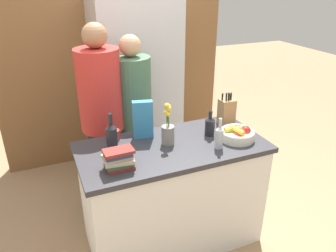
{
  "coord_description": "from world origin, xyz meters",
  "views": [
    {
      "loc": [
        -0.86,
        -1.98,
        2.06
      ],
      "look_at": [
        0.0,
        0.09,
        1.02
      ],
      "focal_mm": 35.0,
      "sensor_mm": 36.0,
      "label": 1
    }
  ],
  "objects_px": {
    "person_at_sink": "(102,114)",
    "fruit_bowl": "(238,134)",
    "person_in_blue": "(133,113)",
    "bottle_wine": "(219,137)",
    "cereal_box": "(143,120)",
    "bottle_oil": "(112,137)",
    "book_stack": "(119,159)",
    "knife_block": "(227,112)",
    "refrigerator": "(137,87)",
    "flower_vase": "(168,131)",
    "coffee_mug": "(114,135)",
    "bottle_vinegar": "(210,126)"
  },
  "relations": [
    {
      "from": "cereal_box",
      "to": "bottle_oil",
      "type": "relative_size",
      "value": 1.02
    },
    {
      "from": "fruit_bowl",
      "to": "knife_block",
      "type": "height_order",
      "value": "knife_block"
    },
    {
      "from": "flower_vase",
      "to": "person_in_blue",
      "type": "xyz_separation_m",
      "value": [
        -0.07,
        0.66,
        -0.1
      ]
    },
    {
      "from": "knife_block",
      "to": "coffee_mug",
      "type": "height_order",
      "value": "knife_block"
    },
    {
      "from": "cereal_box",
      "to": "person_at_sink",
      "type": "distance_m",
      "value": 0.49
    },
    {
      "from": "knife_block",
      "to": "book_stack",
      "type": "relative_size",
      "value": 1.37
    },
    {
      "from": "knife_block",
      "to": "cereal_box",
      "type": "relative_size",
      "value": 0.95
    },
    {
      "from": "book_stack",
      "to": "person_at_sink",
      "type": "distance_m",
      "value": 0.8
    },
    {
      "from": "book_stack",
      "to": "refrigerator",
      "type": "bearing_deg",
      "value": 68.13
    },
    {
      "from": "bottle_oil",
      "to": "knife_block",
      "type": "bearing_deg",
      "value": 5.19
    },
    {
      "from": "flower_vase",
      "to": "cereal_box",
      "type": "relative_size",
      "value": 1.08
    },
    {
      "from": "knife_block",
      "to": "bottle_vinegar",
      "type": "xyz_separation_m",
      "value": [
        -0.23,
        -0.13,
        -0.03
      ]
    },
    {
      "from": "refrigerator",
      "to": "person_at_sink",
      "type": "distance_m",
      "value": 0.88
    },
    {
      "from": "fruit_bowl",
      "to": "flower_vase",
      "type": "relative_size",
      "value": 0.82
    },
    {
      "from": "person_at_sink",
      "to": "fruit_bowl",
      "type": "bearing_deg",
      "value": -38.04
    },
    {
      "from": "bottle_vinegar",
      "to": "person_in_blue",
      "type": "height_order",
      "value": "person_in_blue"
    },
    {
      "from": "fruit_bowl",
      "to": "person_at_sink",
      "type": "distance_m",
      "value": 1.16
    },
    {
      "from": "cereal_box",
      "to": "person_at_sink",
      "type": "bearing_deg",
      "value": 118.16
    },
    {
      "from": "bottle_vinegar",
      "to": "person_at_sink",
      "type": "distance_m",
      "value": 0.94
    },
    {
      "from": "fruit_bowl",
      "to": "book_stack",
      "type": "height_order",
      "value": "book_stack"
    },
    {
      "from": "fruit_bowl",
      "to": "refrigerator",
      "type": "bearing_deg",
      "value": 103.79
    },
    {
      "from": "person_at_sink",
      "to": "bottle_oil",
      "type": "bearing_deg",
      "value": -92.77
    },
    {
      "from": "refrigerator",
      "to": "knife_block",
      "type": "xyz_separation_m",
      "value": [
        0.42,
        -1.16,
        0.08
      ]
    },
    {
      "from": "flower_vase",
      "to": "coffee_mug",
      "type": "xyz_separation_m",
      "value": [
        -0.35,
        0.21,
        -0.07
      ]
    },
    {
      "from": "refrigerator",
      "to": "bottle_oil",
      "type": "height_order",
      "value": "refrigerator"
    },
    {
      "from": "book_stack",
      "to": "person_in_blue",
      "type": "xyz_separation_m",
      "value": [
        0.36,
        0.85,
        -0.07
      ]
    },
    {
      "from": "cereal_box",
      "to": "person_in_blue",
      "type": "height_order",
      "value": "person_in_blue"
    },
    {
      "from": "flower_vase",
      "to": "bottle_vinegar",
      "type": "distance_m",
      "value": 0.36
    },
    {
      "from": "cereal_box",
      "to": "bottle_vinegar",
      "type": "relative_size",
      "value": 1.45
    },
    {
      "from": "bottle_oil",
      "to": "bottle_vinegar",
      "type": "height_order",
      "value": "bottle_oil"
    },
    {
      "from": "cereal_box",
      "to": "bottle_oil",
      "type": "bearing_deg",
      "value": -155.85
    },
    {
      "from": "fruit_bowl",
      "to": "person_at_sink",
      "type": "bearing_deg",
      "value": 140.03
    },
    {
      "from": "book_stack",
      "to": "person_in_blue",
      "type": "relative_size",
      "value": 0.13
    },
    {
      "from": "knife_block",
      "to": "bottle_vinegar",
      "type": "bearing_deg",
      "value": -150.32
    },
    {
      "from": "flower_vase",
      "to": "bottle_vinegar",
      "type": "xyz_separation_m",
      "value": [
        0.36,
        0.01,
        -0.03
      ]
    },
    {
      "from": "bottle_vinegar",
      "to": "refrigerator",
      "type": "bearing_deg",
      "value": 98.4
    },
    {
      "from": "knife_block",
      "to": "person_at_sink",
      "type": "relative_size",
      "value": 0.16
    },
    {
      "from": "person_at_sink",
      "to": "coffee_mug",
      "type": "bearing_deg",
      "value": -86.56
    },
    {
      "from": "bottle_wine",
      "to": "bottle_vinegar",
      "type": "bearing_deg",
      "value": 78.77
    },
    {
      "from": "refrigerator",
      "to": "knife_block",
      "type": "relative_size",
      "value": 6.59
    },
    {
      "from": "flower_vase",
      "to": "bottle_oil",
      "type": "bearing_deg",
      "value": 172.93
    },
    {
      "from": "person_at_sink",
      "to": "bottle_wine",
      "type": "bearing_deg",
      "value": -47.83
    },
    {
      "from": "person_at_sink",
      "to": "person_in_blue",
      "type": "xyz_separation_m",
      "value": [
        0.3,
        0.05,
        -0.07
      ]
    },
    {
      "from": "cereal_box",
      "to": "book_stack",
      "type": "relative_size",
      "value": 1.45
    },
    {
      "from": "bottle_oil",
      "to": "fruit_bowl",
      "type": "bearing_deg",
      "value": -11.61
    },
    {
      "from": "knife_block",
      "to": "bottle_vinegar",
      "type": "height_order",
      "value": "knife_block"
    },
    {
      "from": "refrigerator",
      "to": "person_in_blue",
      "type": "relative_size",
      "value": 1.16
    },
    {
      "from": "fruit_bowl",
      "to": "cereal_box",
      "type": "height_order",
      "value": "cereal_box"
    },
    {
      "from": "refrigerator",
      "to": "fruit_bowl",
      "type": "xyz_separation_m",
      "value": [
        0.35,
        -1.44,
        0.01
      ]
    },
    {
      "from": "flower_vase",
      "to": "bottle_wine",
      "type": "xyz_separation_m",
      "value": [
        0.32,
        -0.2,
        -0.01
      ]
    }
  ]
}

